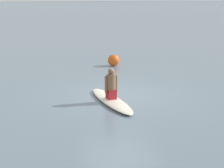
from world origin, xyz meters
TOP-DOWN VIEW (x-y plane):
  - ground_plane at (0.00, 0.00)m, footprint 400.00×400.00m
  - surfboard at (-0.54, 0.73)m, footprint 3.22×1.28m
  - person_paddler at (-0.54, 0.73)m, footprint 0.39×0.45m
  - buoy_marker at (4.51, -2.79)m, footprint 0.59×0.59m

SIDE VIEW (x-z plane):
  - ground_plane at x=0.00m, z-range 0.00..0.00m
  - surfboard at x=-0.54m, z-range 0.00..0.14m
  - buoy_marker at x=4.51m, z-range 0.00..0.59m
  - person_paddler at x=-0.54m, z-range 0.09..1.12m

